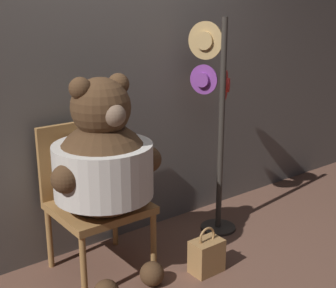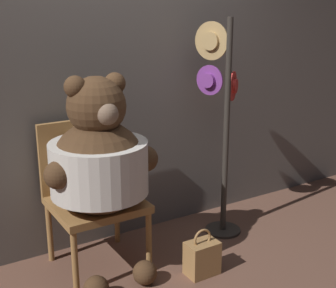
{
  "view_description": "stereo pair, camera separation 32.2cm",
  "coord_description": "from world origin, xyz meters",
  "views": [
    {
      "loc": [
        -1.58,
        -2.24,
        1.73
      ],
      "look_at": [
        0.3,
        0.21,
        0.81
      ],
      "focal_mm": 50.0,
      "sensor_mm": 36.0,
      "label": 1
    },
    {
      "loc": [
        -1.31,
        -2.42,
        1.73
      ],
      "look_at": [
        0.3,
        0.21,
        0.81
      ],
      "focal_mm": 50.0,
      "sensor_mm": 36.0,
      "label": 2
    }
  ],
  "objects": [
    {
      "name": "teddy_bear",
      "position": [
        -0.22,
        0.18,
        0.79
      ],
      "size": [
        0.75,
        0.67,
        1.34
      ],
      "color": "#4C331E",
      "rests_on": "ground_plane"
    },
    {
      "name": "hat_display_rack",
      "position": [
        0.83,
        0.3,
        0.93
      ],
      "size": [
        0.37,
        0.41,
        1.66
      ],
      "color": "#332D28",
      "rests_on": "ground_plane"
    },
    {
      "name": "chair",
      "position": [
        -0.22,
        0.36,
        0.54
      ],
      "size": [
        0.58,
        0.55,
        0.99
      ],
      "color": "#9E703D",
      "rests_on": "ground_plane"
    },
    {
      "name": "handbag_on_ground",
      "position": [
        0.33,
        -0.18,
        0.12
      ],
      "size": [
        0.22,
        0.15,
        0.33
      ],
      "color": "#A87A47",
      "rests_on": "ground_plane"
    },
    {
      "name": "wall_back",
      "position": [
        0.0,
        0.67,
        1.15
      ],
      "size": [
        8.0,
        0.1,
        2.3
      ],
      "color": "#66605B",
      "rests_on": "ground_plane"
    },
    {
      "name": "ground_plane",
      "position": [
        0.0,
        0.0,
        0.0
      ],
      "size": [
        14.0,
        14.0,
        0.0
      ],
      "primitive_type": "plane",
      "color": "brown"
    }
  ]
}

